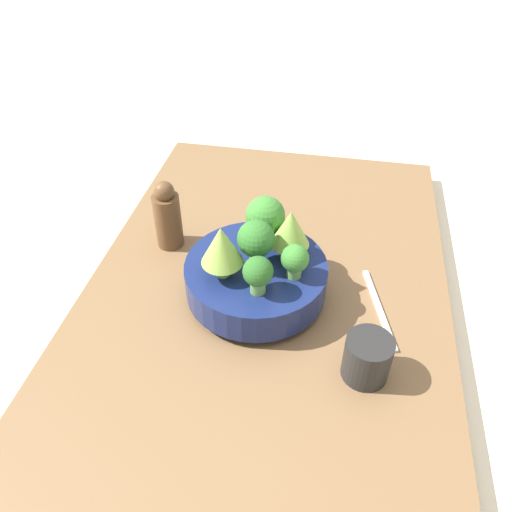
{
  "coord_description": "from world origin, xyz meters",
  "views": [
    {
      "loc": [
        -0.66,
        -0.1,
        0.68
      ],
      "look_at": [
        -0.04,
        0.01,
        0.14
      ],
      "focal_mm": 35.0,
      "sensor_mm": 36.0,
      "label": 1
    }
  ],
  "objects_px": {
    "pepper_mill": "(167,216)",
    "cup": "(367,358)",
    "bowl": "(256,278)",
    "fork": "(379,308)"
  },
  "relations": [
    {
      "from": "cup",
      "to": "fork",
      "type": "height_order",
      "value": "cup"
    },
    {
      "from": "cup",
      "to": "fork",
      "type": "bearing_deg",
      "value": -9.08
    },
    {
      "from": "bowl",
      "to": "pepper_mill",
      "type": "xyz_separation_m",
      "value": [
        0.11,
        0.2,
        0.03
      ]
    },
    {
      "from": "pepper_mill",
      "to": "cup",
      "type": "bearing_deg",
      "value": -122.44
    },
    {
      "from": "cup",
      "to": "pepper_mill",
      "type": "distance_m",
      "value": 0.46
    },
    {
      "from": "pepper_mill",
      "to": "fork",
      "type": "relative_size",
      "value": 0.78
    },
    {
      "from": "bowl",
      "to": "fork",
      "type": "height_order",
      "value": "bowl"
    },
    {
      "from": "bowl",
      "to": "cup",
      "type": "bearing_deg",
      "value": -125.05
    },
    {
      "from": "cup",
      "to": "bowl",
      "type": "bearing_deg",
      "value": 54.95
    },
    {
      "from": "cup",
      "to": "fork",
      "type": "relative_size",
      "value": 0.4
    }
  ]
}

